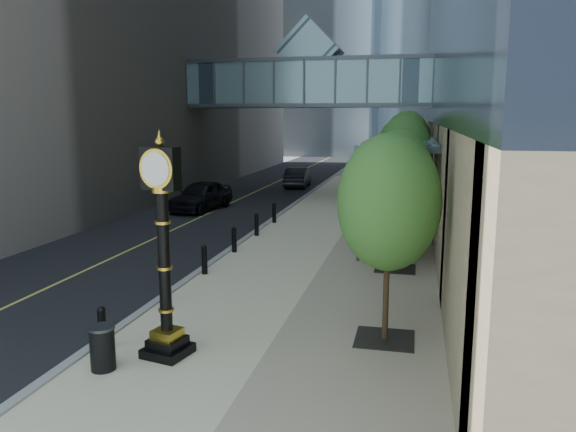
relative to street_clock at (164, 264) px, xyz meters
The scene contains 13 objects.
ground 2.62m from the street_clock, 42.41° to the right, with size 320.00×320.00×0.00m, color gray.
road 39.50m from the street_clock, 98.61° to the left, with size 8.00×180.00×0.02m, color black.
sidewalk 39.11m from the street_clock, 86.93° to the left, with size 8.00×180.00×0.06m, color beige.
curb 39.10m from the street_clock, 92.80° to the left, with size 0.25×180.00×0.07m, color gray.
skywalk 27.63m from the street_clock, 94.04° to the left, with size 17.00×4.20×5.80m.
entrance_canopy 13.93m from the street_clock, 70.62° to the left, with size 3.00×8.00×4.38m.
bollard_row 8.33m from the street_clock, 101.35° to the left, with size 0.20×16.20×0.90m.
street_trees 16.88m from the street_clock, 73.79° to the left, with size 2.73×28.49×5.60m.
street_clock is the anchor object (origin of this frame).
trash_bin 2.17m from the street_clock, 135.90° to the right, with size 0.52×0.52×0.90m, color black.
pedestrian 10.68m from the street_clock, 69.52° to the left, with size 0.68×0.45×1.87m, color #B0ABA1.
car_near 20.23m from the street_clock, 109.41° to the left, with size 1.99×4.95×1.69m, color black.
car_far 31.16m from the street_clock, 96.52° to the left, with size 1.59×4.55×1.50m, color black.
Camera 1 is at (4.18, -9.95, 5.34)m, focal length 35.00 mm.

